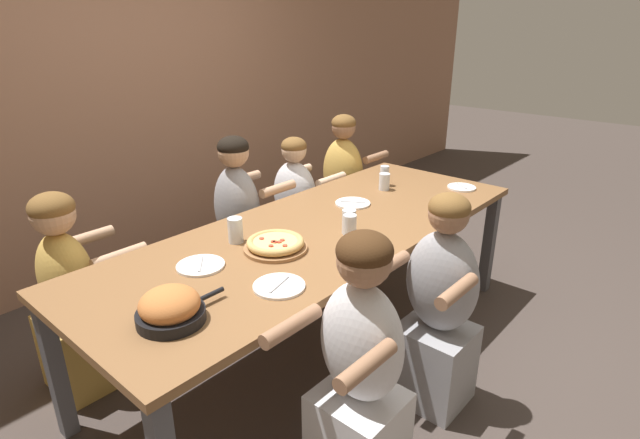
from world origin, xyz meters
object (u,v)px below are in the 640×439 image
diner_far_left (72,301)px  drinking_glass_b (235,232)px  empty_plate_b (462,187)px  diner_near_midleft (360,374)px  diner_far_center (239,231)px  diner_far_midright (296,216)px  drinking_glass_a (384,177)px  diner_near_center (438,313)px  empty_plate_a (353,203)px  drinking_glass_c (384,183)px  empty_plate_d (279,286)px  drinking_glass_d (349,223)px  diner_far_right (343,193)px  skillet_bowl (170,308)px  empty_plate_c (201,265)px  pizza_board_main (275,244)px  drinking_glass_e (350,228)px

diner_far_left → drinking_glass_b: bearing=51.3°
empty_plate_b → diner_near_midleft: size_ratio=0.17×
empty_plate_b → diner_far_center: diner_far_center is taller
diner_far_midright → diner_near_midleft: 1.85m
drinking_glass_a → diner_far_left: diner_far_left is taller
drinking_glass_b → diner_far_left: (-0.65, 0.52, -0.32)m
empty_plate_b → diner_near_midleft: (-1.75, -0.46, -0.25)m
empty_plate_b → diner_far_center: size_ratio=0.16×
drinking_glass_a → diner_near_center: bearing=-132.6°
empty_plate_a → drinking_glass_c: size_ratio=1.94×
empty_plate_d → drinking_glass_c: 1.46m
diner_near_center → diner_near_midleft: bearing=90.0°
drinking_glass_b → diner_near_center: size_ratio=0.12×
empty_plate_a → diner_far_midright: (0.14, 0.63, -0.29)m
drinking_glass_d → diner_far_midright: (0.51, 0.89, -0.34)m
empty_plate_a → diner_far_right: 0.96m
skillet_bowl → drinking_glass_b: bearing=31.1°
diner_near_center → diner_near_midleft: diner_near_midleft is taller
diner_far_left → diner_far_midright: 1.64m
diner_far_left → diner_near_midleft: diner_near_midleft is taller
diner_far_left → diner_far_center: size_ratio=0.93×
drinking_glass_b → diner_far_right: size_ratio=0.11×
skillet_bowl → diner_near_midleft: diner_near_midleft is taller
empty_plate_d → diner_far_right: 2.02m
empty_plate_b → skillet_bowl: bearing=177.9°
drinking_glass_a → drinking_glass_d: drinking_glass_a is taller
diner_near_center → empty_plate_d: bearing=56.8°
skillet_bowl → diner_near_midleft: (0.46, -0.55, -0.30)m
diner_far_center → empty_plate_c: bearing=-49.9°
pizza_board_main → diner_near_midleft: diner_near_midleft is taller
empty_plate_a → drinking_glass_c: 0.37m
diner_far_midright → diner_far_left: bearing=-90.0°
diner_far_left → diner_far_right: bearing=90.0°
empty_plate_b → diner_far_left: (-2.24, 0.99, -0.27)m
diner_far_left → diner_far_right: 2.19m
empty_plate_d → diner_near_midleft: (0.02, -0.43, -0.25)m
drinking_glass_e → skillet_bowl: bearing=177.1°
empty_plate_c → drinking_glass_d: drinking_glass_d is taller
empty_plate_d → diner_far_right: diner_far_right is taller
diner_near_midleft → diner_far_midright: bearing=-38.3°
diner_near_midleft → drinking_glass_e: bearing=-48.5°
empty_plate_c → drinking_glass_a: drinking_glass_a is taller
drinking_glass_a → diner_far_midright: (-0.31, 0.55, -0.34)m
empty_plate_d → diner_far_left: 1.16m
diner_near_center → empty_plate_a: bearing=-24.6°
drinking_glass_b → diner_near_center: (0.47, -0.93, -0.32)m
diner_far_right → skillet_bowl: bearing=-67.3°
drinking_glass_d → diner_far_midright: size_ratio=0.12×
empty_plate_c → drinking_glass_e: (0.68, -0.34, 0.07)m
pizza_board_main → empty_plate_a: bearing=8.7°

